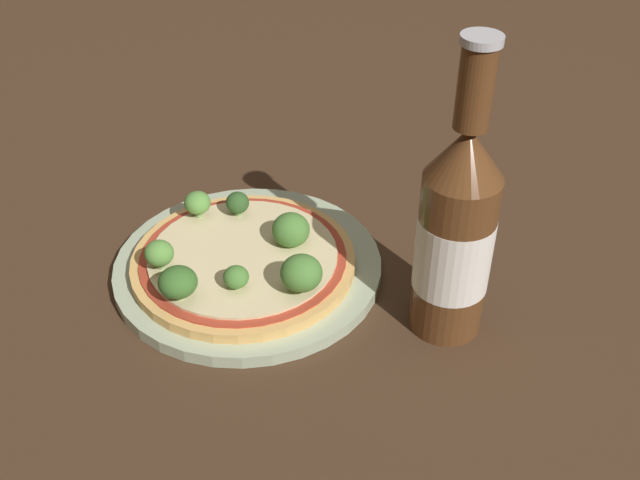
{
  "coord_description": "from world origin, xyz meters",
  "views": [
    {
      "loc": [
        0.35,
        -0.42,
        0.44
      ],
      "look_at": [
        0.08,
        0.01,
        0.06
      ],
      "focal_mm": 42.0,
      "sensor_mm": 36.0,
      "label": 1
    }
  ],
  "objects": [
    {
      "name": "plate",
      "position": [
        0.01,
        0.01,
        0.01
      ],
      "size": [
        0.25,
        0.25,
        0.01
      ],
      "color": "#A3B293",
      "rests_on": "ground_plane"
    },
    {
      "name": "broccoli_floret_1",
      "position": [
        0.04,
        0.04,
        0.04
      ],
      "size": [
        0.03,
        0.03,
        0.03
      ],
      "color": "#7A9E5B",
      "rests_on": "pizza"
    },
    {
      "name": "beer_bottle",
      "position": [
        0.19,
        0.04,
        0.1
      ],
      "size": [
        0.06,
        0.06,
        0.26
      ],
      "color": "#563319",
      "rests_on": "ground_plane"
    },
    {
      "name": "broccoli_floret_3",
      "position": [
        0.0,
        -0.08,
        0.04
      ],
      "size": [
        0.03,
        0.03,
        0.03
      ],
      "color": "#7A9E5B",
      "rests_on": "pizza"
    },
    {
      "name": "broccoli_floret_5",
      "position": [
        0.03,
        -0.04,
        0.04
      ],
      "size": [
        0.02,
        0.02,
        0.02
      ],
      "color": "#7A9E5B",
      "rests_on": "pizza"
    },
    {
      "name": "pizza",
      "position": [
        0.01,
        -0.0,
        0.02
      ],
      "size": [
        0.2,
        0.2,
        0.01
      ],
      "color": "tan",
      "rests_on": "plate"
    },
    {
      "name": "ground_plane",
      "position": [
        0.0,
        0.0,
        0.0
      ],
      "size": [
        3.0,
        3.0,
        0.0
      ],
      "primitive_type": "plane",
      "color": "#3D2819"
    },
    {
      "name": "broccoli_floret_0",
      "position": [
        -0.03,
        0.05,
        0.04
      ],
      "size": [
        0.02,
        0.02,
        0.02
      ],
      "color": "#7A9E5B",
      "rests_on": "pizza"
    },
    {
      "name": "broccoli_floret_6",
      "position": [
        -0.06,
        0.03,
        0.04
      ],
      "size": [
        0.03,
        0.03,
        0.03
      ],
      "color": "#7A9E5B",
      "rests_on": "pizza"
    },
    {
      "name": "broccoli_floret_4",
      "position": [
        -0.04,
        -0.05,
        0.04
      ],
      "size": [
        0.03,
        0.03,
        0.03
      ],
      "color": "#7A9E5B",
      "rests_on": "pizza"
    },
    {
      "name": "broccoli_floret_2",
      "position": [
        0.08,
        -0.02,
        0.05
      ],
      "size": [
        0.04,
        0.04,
        0.03
      ],
      "color": "#7A9E5B",
      "rests_on": "pizza"
    }
  ]
}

